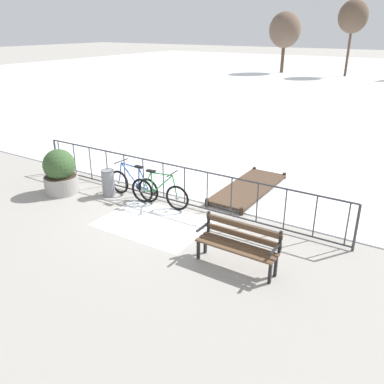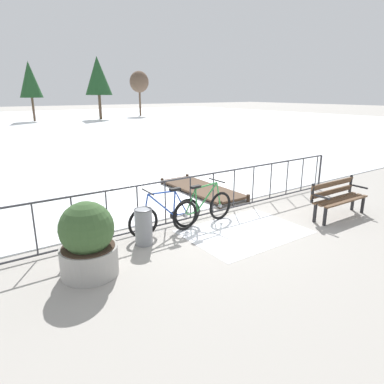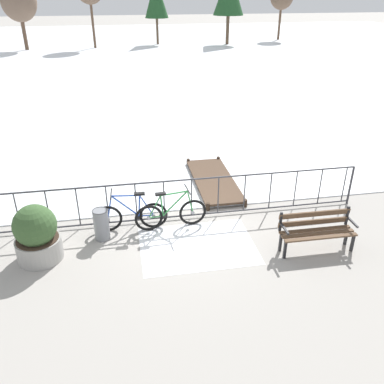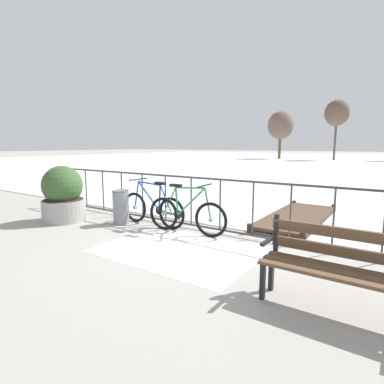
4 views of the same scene
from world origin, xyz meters
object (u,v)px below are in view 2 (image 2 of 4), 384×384
object	(u,v)px
bicycle_near_railing	(203,209)
bicycle_second	(166,216)
park_bench	(337,196)
planter_with_shrub	(88,241)
trash_bin	(144,226)

from	to	relation	value
bicycle_near_railing	bicycle_second	distance (m)	0.92
bicycle_near_railing	bicycle_second	size ratio (longest dim) A/B	1.00
park_bench	planter_with_shrub	bearing A→B (deg)	173.22
bicycle_second	trash_bin	xyz separation A→B (m)	(-0.67, -0.27, 0.00)
park_bench	trash_bin	distance (m)	4.69
trash_bin	bicycle_second	bearing A→B (deg)	21.77
bicycle_second	park_bench	world-z (taller)	bicycle_second
bicycle_second	planter_with_shrub	bearing A→B (deg)	-157.59
bicycle_second	bicycle_near_railing	bearing A→B (deg)	-5.19
park_bench	trash_bin	size ratio (longest dim) A/B	2.19
park_bench	trash_bin	xyz separation A→B (m)	(-4.53, 1.22, -0.14)
bicycle_near_railing	trash_bin	bearing A→B (deg)	-173.43
bicycle_near_railing	park_bench	distance (m)	3.26
bicycle_near_railing	trash_bin	distance (m)	1.60
bicycle_second	trash_bin	distance (m)	0.72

